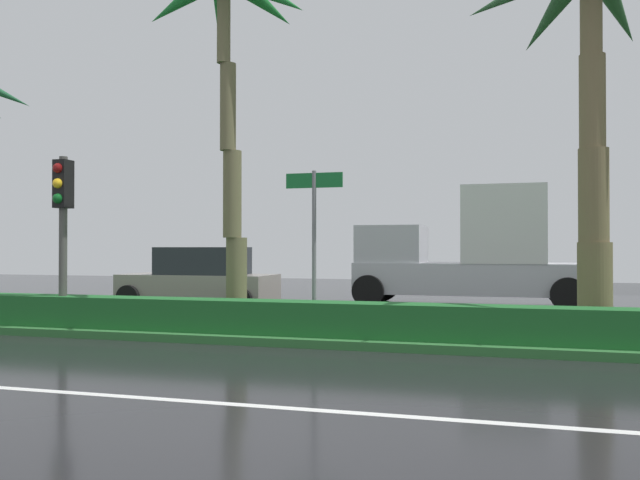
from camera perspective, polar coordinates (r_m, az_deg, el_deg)
ground_plane at (r=13.94m, az=8.20°, el=-7.90°), size 90.00×42.00×0.10m
near_lane_divider_stripe at (r=7.18m, az=0.20°, el=-14.45°), size 81.00×0.14×0.01m
median_strip at (r=12.95m, az=7.58°, el=-7.91°), size 85.50×4.00×0.15m
median_hedge at (r=11.53m, az=6.54°, el=-6.94°), size 76.50×0.70×0.60m
palm_tree_mid_left at (r=14.25m, az=-8.11°, el=18.10°), size 3.61×3.43×7.61m
palm_tree_centre_left at (r=13.19m, az=22.28°, el=16.33°), size 4.31×3.96×7.17m
traffic_signal_median_left at (r=14.16m, az=-21.26°, el=2.49°), size 0.28×0.43×3.38m
street_name_sign at (r=12.39m, az=-0.51°, el=1.04°), size 1.10×0.08×3.00m
car_in_traffic_leading at (r=18.89m, az=-10.30°, el=-3.33°), size 4.30×2.02×1.72m
box_truck_lead at (r=19.90m, az=12.71°, el=-1.10°), size 6.40×2.64×3.46m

